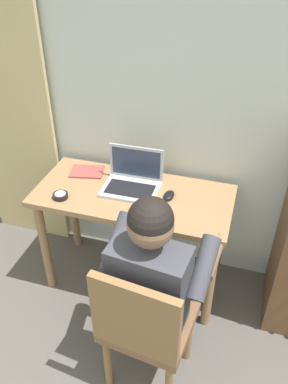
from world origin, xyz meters
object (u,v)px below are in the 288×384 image
(chair, at_px, (144,325))
(laptop, at_px, (133,180))
(computer_mouse, at_px, (169,195))
(desk_clock, at_px, (60,196))
(person_seated, at_px, (158,273))
(notebook_pad, at_px, (87,172))
(desk, at_px, (133,209))

(chair, distance_m, laptop, 0.88)
(laptop, xyz_separation_m, computer_mouse, (0.24, -0.04, -0.04))
(laptop, relative_size, desk_clock, 3.83)
(person_seated, bearing_deg, chair, -95.50)
(computer_mouse, relative_size, notebook_pad, 0.48)
(chair, height_order, laptop, laptop)
(desk, distance_m, desk_clock, 0.45)
(desk, bearing_deg, laptop, 109.80)
(notebook_pad, bearing_deg, desk_clock, -109.36)
(chair, relative_size, desk_clock, 9.82)
(chair, distance_m, desk_clock, 0.90)
(chair, relative_size, person_seated, 0.74)
(chair, relative_size, computer_mouse, 8.84)
(chair, height_order, computer_mouse, chair)
(chair, relative_size, laptop, 2.57)
(person_seated, distance_m, desk_clock, 0.78)
(person_seated, bearing_deg, desk, 120.27)
(chair, height_order, desk_clock, chair)
(person_seated, bearing_deg, desk_clock, 153.39)
(chair, distance_m, computer_mouse, 0.77)
(desk, xyz_separation_m, chair, (0.28, -0.70, -0.13))
(notebook_pad, bearing_deg, desk, -33.31)
(person_seated, distance_m, laptop, 0.68)
(desk_clock, bearing_deg, notebook_pad, 83.06)
(chair, bearing_deg, notebook_pad, 127.62)
(laptop, bearing_deg, computer_mouse, -10.02)
(person_seated, xyz_separation_m, laptop, (-0.32, 0.58, 0.12))
(laptop, bearing_deg, desk, -70.20)
(chair, bearing_deg, computer_mouse, 95.21)
(notebook_pad, bearing_deg, computer_mouse, -23.58)
(computer_mouse, distance_m, desk_clock, 0.64)
(computer_mouse, relative_size, desk_clock, 1.11)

